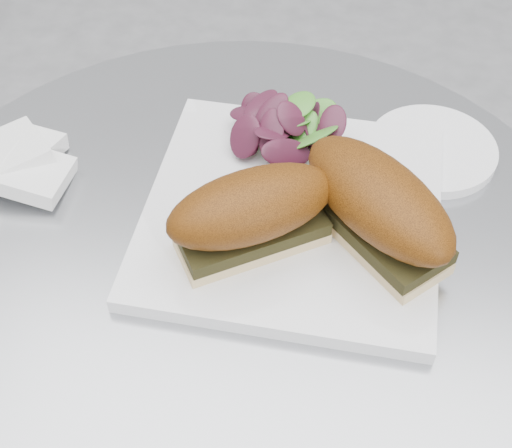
{
  "coord_description": "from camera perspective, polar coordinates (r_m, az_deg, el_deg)",
  "views": [
    {
      "loc": [
        0.08,
        -0.4,
        1.25
      ],
      "look_at": [
        0.01,
        0.02,
        0.77
      ],
      "focal_mm": 50.0,
      "sensor_mm": 36.0,
      "label": 1
    }
  ],
  "objects": [
    {
      "name": "plate",
      "position": [
        0.69,
        2.91,
        0.94
      ],
      "size": [
        0.29,
        0.29,
        0.02
      ],
      "primitive_type": "cube",
      "rotation": [
        0.0,
        0.0,
        -0.03
      ],
      "color": "white",
      "rests_on": "table"
    },
    {
      "name": "napkin",
      "position": [
        0.76,
        -18.27,
        4.03
      ],
      "size": [
        0.14,
        0.14,
        0.02
      ],
      "primitive_type": null,
      "rotation": [
        0.0,
        0.0,
        0.43
      ],
      "color": "white",
      "rests_on": "table"
    },
    {
      "name": "table",
      "position": [
        0.87,
        -1.11,
        -13.0
      ],
      "size": [
        0.7,
        0.7,
        0.73
      ],
      "color": "#A5A9AC",
      "rests_on": "ground"
    },
    {
      "name": "sandwich_right",
      "position": [
        0.64,
        9.68,
        1.53
      ],
      "size": [
        0.18,
        0.18,
        0.08
      ],
      "rotation": [
        0.0,
        0.0,
        -0.8
      ],
      "color": "#D9C788",
      "rests_on": "plate"
    },
    {
      "name": "saucer",
      "position": [
        0.78,
        13.91,
        5.8
      ],
      "size": [
        0.13,
        0.13,
        0.01
      ],
      "primitive_type": "cylinder",
      "color": "white",
      "rests_on": "table"
    },
    {
      "name": "salad",
      "position": [
        0.73,
        2.35,
        7.7
      ],
      "size": [
        0.11,
        0.11,
        0.05
      ],
      "primitive_type": null,
      "color": "#479430",
      "rests_on": "plate"
    },
    {
      "name": "sandwich_left",
      "position": [
        0.62,
        -0.34,
        0.9
      ],
      "size": [
        0.17,
        0.14,
        0.08
      ],
      "rotation": [
        0.0,
        0.0,
        0.56
      ],
      "color": "#D9C788",
      "rests_on": "plate"
    }
  ]
}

